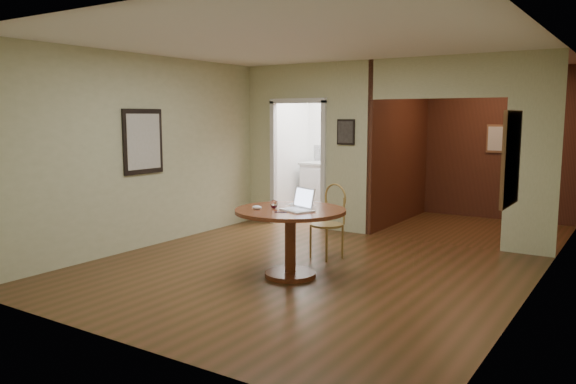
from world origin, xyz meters
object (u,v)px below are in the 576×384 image
Objects in this scene: chair at (330,217)px; closed_laptop at (298,206)px; dining_table at (290,227)px; open_laptop at (300,204)px.

chair is 0.94m from closed_laptop.
chair is at bearing 92.55° from dining_table.
dining_table is 1.03m from chair.
closed_laptop is (0.07, -0.90, 0.27)m from chair.
dining_table is 3.81× the size of closed_laptop.
dining_table is at bearing -162.23° from open_laptop.
closed_laptop is (0.02, 0.14, 0.22)m from dining_table.
dining_table is 1.30× the size of chair.
closed_laptop is at bearing 80.78° from dining_table.
open_laptop is 1.26× the size of closed_laptop.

